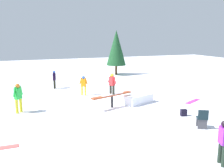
{
  "coord_description": "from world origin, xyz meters",
  "views": [
    {
      "loc": [
        4.91,
        12.78,
        4.07
      ],
      "look_at": [
        0.0,
        0.0,
        1.36
      ],
      "focal_mm": 40.0,
      "sensor_mm": 36.0,
      "label": 1
    }
  ],
  "objects": [
    {
      "name": "backpack_on_snow",
      "position": [
        -2.87,
        2.73,
        0.17
      ],
      "size": [
        0.35,
        0.29,
        0.34
      ],
      "primitive_type": "cube",
      "rotation": [
        0.0,
        0.0,
        2.88
      ],
      "color": "black",
      "rests_on": "ground"
    },
    {
      "name": "bystander_black",
      "position": [
        2.29,
        -6.38,
        0.78
      ],
      "size": [
        0.27,
        0.62,
        1.38
      ],
      "rotation": [
        0.0,
        0.0,
        1.31
      ],
      "color": "black",
      "rests_on": "ground"
    },
    {
      "name": "snow_kicker_ramp",
      "position": [
        -1.69,
        -0.58,
        0.26
      ],
      "size": [
        2.19,
        2.0,
        0.53
      ],
      "primitive_type": "cube",
      "rotation": [
        0.0,
        0.0,
        0.33
      ],
      "color": "white",
      "rests_on": "ground"
    },
    {
      "name": "bystander_purple",
      "position": [
        -0.97,
        7.21,
        0.82
      ],
      "size": [
        0.3,
        0.61,
        1.47
      ],
      "rotation": [
        0.0,
        0.0,
        4.39
      ],
      "color": "black",
      "rests_on": "ground"
    },
    {
      "name": "ground_plane",
      "position": [
        0.0,
        0.0,
        0.0
      ],
      "size": [
        60.0,
        60.0,
        0.0
      ],
      "primitive_type": "plane",
      "color": "white"
    },
    {
      "name": "main_rider_on_rail",
      "position": [
        0.0,
        0.0,
        1.33
      ],
      "size": [
        1.49,
        0.74,
        1.21
      ],
      "rotation": [
        0.0,
        0.0,
        0.32
      ],
      "color": "white",
      "rests_on": "rail_feature"
    },
    {
      "name": "bystander_green",
      "position": [
        4.96,
        -0.86,
        0.88
      ],
      "size": [
        0.54,
        0.53,
        1.57
      ],
      "rotation": [
        0.0,
        0.0,
        3.92
      ],
      "color": "yellow",
      "rests_on": "ground"
    },
    {
      "name": "loose_snowboard_magenta",
      "position": [
        -5.14,
        0.6,
        0.01
      ],
      "size": [
        1.49,
        0.91,
        0.02
      ],
      "primitive_type": "cube",
      "rotation": [
        0.0,
        0.0,
        0.45
      ],
      "color": "#C432A0",
      "rests_on": "ground"
    },
    {
      "name": "pine_tree_far",
      "position": [
        -4.68,
        -10.98,
        2.76
      ],
      "size": [
        2.0,
        2.0,
        4.55
      ],
      "color": "#4C331E",
      "rests_on": "ground"
    },
    {
      "name": "folding_chair",
      "position": [
        -2.55,
        4.44,
        0.41
      ],
      "size": [
        0.6,
        0.6,
        0.88
      ],
      "rotation": [
        0.0,
        0.0,
        5.79
      ],
      "color": "#3F3F44",
      "rests_on": "ground"
    },
    {
      "name": "rail_feature",
      "position": [
        0.0,
        0.0,
        0.65
      ],
      "size": [
        2.67,
        1.15,
        0.76
      ],
      "rotation": [
        0.0,
        0.0,
        0.33
      ],
      "color": "black",
      "rests_on": "ground"
    },
    {
      "name": "bystander_orange",
      "position": [
        0.77,
        -3.37,
        0.75
      ],
      "size": [
        0.55,
        0.38,
        1.34
      ],
      "rotation": [
        0.0,
        0.0,
        5.73
      ],
      "color": "gold",
      "rests_on": "ground"
    }
  ]
}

